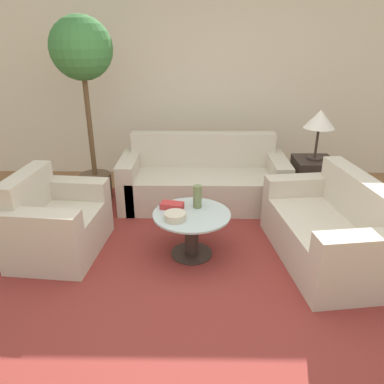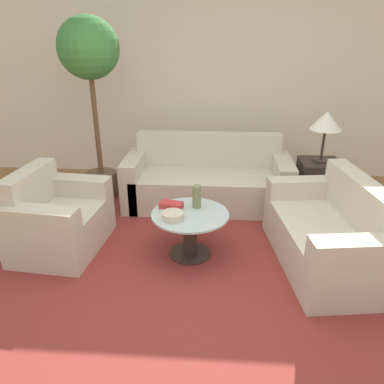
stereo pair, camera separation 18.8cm
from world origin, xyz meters
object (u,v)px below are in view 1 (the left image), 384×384
coffee_table (192,228)px  potted_plant (83,69)px  table_lamp (320,120)px  bowl (175,216)px  sofa_main (203,181)px  loveseat (331,232)px  armchair (54,225)px  vase (197,197)px  book_stack (172,206)px

coffee_table → potted_plant: potted_plant is taller
table_lamp → bowl: 2.10m
sofa_main → loveseat: (1.17, -1.26, 0.00)m
table_lamp → armchair: bearing=-158.8°
sofa_main → potted_plant: size_ratio=0.92×
table_lamp → vase: size_ratio=2.62×
loveseat → bowl: loveseat is taller
armchair → vase: (1.38, 0.07, 0.27)m
coffee_table → potted_plant: size_ratio=0.33×
book_stack → sofa_main: bearing=86.8°
armchair → table_lamp: size_ratio=1.75×
bowl → table_lamp: bearing=38.4°
armchair → potted_plant: bearing=1.5°
vase → book_stack: size_ratio=0.95×
armchair → book_stack: armchair is taller
coffee_table → book_stack: (-0.19, 0.10, 0.19)m
sofa_main → bowl: size_ratio=10.00×
potted_plant → bowl: bearing=-52.7°
armchair → bowl: armchair is taller
armchair → coffee_table: 1.32m
loveseat → bowl: 1.45m
table_lamp → book_stack: table_lamp is taller
sofa_main → table_lamp: table_lamp is taller
loveseat → potted_plant: (-2.53, 1.35, 1.32)m
coffee_table → vase: (0.05, 0.13, 0.27)m
loveseat → potted_plant: 3.16m
armchair → coffee_table: size_ratio=1.40×
coffee_table → sofa_main: bearing=84.1°
sofa_main → table_lamp: 1.53m
sofa_main → coffee_table: 1.22m
coffee_table → vase: vase is taller
potted_plant → loveseat: bearing=-28.2°
loveseat → table_lamp: 1.42m
coffee_table → book_stack: bearing=151.0°
loveseat → bowl: size_ratio=7.54×
armchair → potted_plant: potted_plant is taller
vase → book_stack: (-0.24, -0.03, -0.08)m
armchair → bowl: (1.18, -0.19, 0.20)m
sofa_main → coffee_table: size_ratio=2.74×
loveseat → vase: size_ratio=6.77×
armchair → bowl: bearing=-93.5°
armchair → coffee_table: (1.32, -0.06, 0.00)m
coffee_table → table_lamp: table_lamp is taller
vase → bowl: size_ratio=1.11×
potted_plant → table_lamp: bearing=-3.8°
armchair → loveseat: 2.62m
loveseat → table_lamp: size_ratio=2.58×
loveseat → book_stack: size_ratio=6.44×
coffee_table → potted_plant: (-1.24, 1.31, 1.31)m
armchair → book_stack: size_ratio=4.37×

